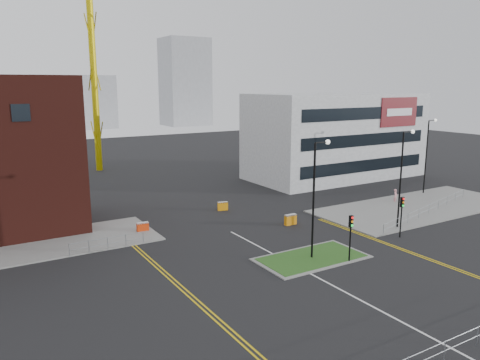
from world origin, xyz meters
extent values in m
plane|color=black|center=(0.00, 0.00, 0.00)|extent=(200.00, 200.00, 0.00)
cube|color=slate|center=(22.00, 14.00, 0.06)|extent=(24.00, 10.00, 0.12)
cube|color=slate|center=(2.00, 8.00, 0.04)|extent=(8.60, 4.60, 0.08)
cube|color=#274818|center=(2.00, 8.00, 0.06)|extent=(8.00, 4.00, 0.12)
cube|color=black|center=(-16.00, 22.98, 11.00)|extent=(1.40, 0.10, 1.40)
cube|color=#A8ABAD|center=(26.00, 32.00, 6.00)|extent=(25.00, 12.00, 12.00)
cube|color=black|center=(26.00, 25.98, 2.50)|extent=(22.00, 0.10, 1.60)
cube|color=black|center=(26.00, 25.98, 6.00)|extent=(22.00, 0.10, 1.60)
cube|color=black|center=(26.00, 25.98, 9.50)|extent=(22.00, 0.10, 1.60)
cube|color=#610A10|center=(32.00, 25.92, 9.50)|extent=(7.00, 0.15, 4.00)
cube|color=white|center=(32.00, 25.82, 9.50)|extent=(5.00, 0.05, 1.00)
cylinder|color=#BEA90B|center=(-2.00, 55.00, 16.12)|extent=(1.00, 1.00, 32.25)
cylinder|color=black|center=(2.00, 8.00, 4.50)|extent=(0.16, 0.16, 9.00)
cylinder|color=black|center=(2.60, 8.00, 9.00)|extent=(1.20, 0.10, 0.10)
sphere|color=silver|center=(3.20, 8.00, 9.00)|extent=(0.36, 0.36, 0.36)
cylinder|color=black|center=(14.00, 10.00, 4.50)|extent=(0.16, 0.16, 9.00)
cylinder|color=black|center=(14.60, 10.00, 9.00)|extent=(1.20, 0.10, 0.10)
sphere|color=silver|center=(15.20, 10.00, 9.00)|extent=(0.36, 0.36, 0.36)
cylinder|color=black|center=(28.00, 18.00, 4.50)|extent=(0.16, 0.16, 9.00)
cylinder|color=black|center=(28.60, 18.00, 9.00)|extent=(1.20, 0.10, 0.10)
sphere|color=silver|center=(29.20, 18.00, 9.00)|extent=(0.36, 0.36, 0.36)
cylinder|color=black|center=(4.00, 6.00, 1.50)|extent=(0.12, 0.12, 3.00)
cube|color=black|center=(4.00, 6.00, 3.20)|extent=(0.28, 0.22, 0.90)
sphere|color=red|center=(4.00, 5.87, 3.50)|extent=(0.18, 0.18, 0.18)
sphere|color=orange|center=(4.00, 5.87, 3.20)|extent=(0.18, 0.18, 0.18)
sphere|color=#0CCC33|center=(4.00, 5.87, 2.90)|extent=(0.18, 0.18, 0.18)
cylinder|color=black|center=(12.00, 8.00, 1.50)|extent=(0.12, 0.12, 3.00)
cube|color=black|center=(12.00, 8.00, 3.20)|extent=(0.28, 0.22, 0.90)
sphere|color=red|center=(12.00, 7.87, 3.50)|extent=(0.18, 0.18, 0.18)
sphere|color=orange|center=(12.00, 7.87, 3.20)|extent=(0.18, 0.18, 0.18)
sphere|color=#0CCC33|center=(12.00, 7.87, 2.90)|extent=(0.18, 0.18, 0.18)
cylinder|color=gray|center=(0.00, -6.00, 1.05)|extent=(24.00, 0.04, 0.04)
cylinder|color=gray|center=(0.00, -6.00, 0.55)|extent=(24.00, 0.04, 0.04)
cylinder|color=gray|center=(-11.00, 18.00, 1.05)|extent=(6.00, 0.04, 0.04)
cylinder|color=gray|center=(-11.00, 18.00, 0.55)|extent=(6.00, 0.04, 0.04)
cylinder|color=gray|center=(-14.00, 18.00, 0.55)|extent=(0.05, 0.05, 1.10)
cylinder|color=gray|center=(-8.00, 18.00, 0.55)|extent=(0.05, 0.05, 1.10)
cylinder|color=gray|center=(20.50, 11.50, 1.05)|extent=(19.01, 5.04, 0.04)
cylinder|color=gray|center=(20.50, 11.50, 0.55)|extent=(19.01, 5.04, 0.04)
cylinder|color=gray|center=(11.00, 9.00, 0.55)|extent=(0.05, 0.05, 1.10)
cylinder|color=gray|center=(30.00, 14.00, 0.55)|extent=(0.05, 0.05, 1.10)
cube|color=silver|center=(0.00, 2.00, 0.01)|extent=(0.15, 30.00, 0.01)
cube|color=gold|center=(-9.00, 10.00, 0.01)|extent=(0.12, 24.00, 0.01)
cube|color=gold|center=(-8.70, 10.00, 0.01)|extent=(0.12, 24.00, 0.01)
cube|color=gold|center=(9.50, 6.00, 0.01)|extent=(0.12, 20.00, 0.01)
cube|color=gold|center=(9.80, 6.00, 0.01)|extent=(0.12, 20.00, 0.01)
cube|color=gray|center=(10.00, 130.00, 8.00)|extent=(24.00, 12.00, 16.00)
cube|color=gray|center=(45.00, 125.00, 14.00)|extent=(14.00, 12.00, 28.00)
cube|color=gray|center=(-8.00, 140.00, 6.00)|extent=(30.00, 12.00, 12.00)
imported|color=pink|center=(21.32, 16.59, 0.81)|extent=(0.70, 0.59, 1.62)
cube|color=red|center=(-6.93, 21.15, 0.45)|extent=(1.10, 0.43, 0.90)
cube|color=silver|center=(-6.93, 21.15, 0.85)|extent=(1.10, 0.43, 0.11)
cube|color=orange|center=(3.00, 24.00, 0.45)|extent=(1.14, 0.63, 0.91)
cube|color=silver|center=(3.00, 24.00, 0.86)|extent=(1.14, 0.63, 0.11)
cube|color=orange|center=(6.00, 16.00, 0.51)|extent=(1.22, 0.41, 1.01)
cube|color=silver|center=(6.00, 16.00, 0.96)|extent=(1.22, 0.41, 0.12)
camera|label=1|loc=(-20.44, -18.46, 13.21)|focal=35.00mm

